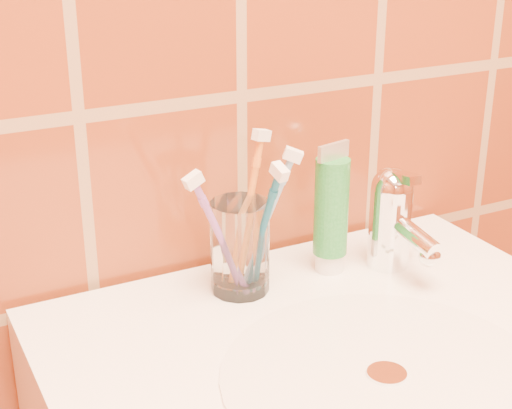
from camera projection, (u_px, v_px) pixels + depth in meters
glass_tumbler at (240, 247)px, 0.83m from camera, size 0.08×0.08×0.10m
toothpaste_tube at (331, 213)px, 0.87m from camera, size 0.04×0.04×0.15m
faucet at (393, 215)px, 0.88m from camera, size 0.05×0.11×0.12m
toothbrush_0 at (262, 230)px, 0.81m from camera, size 0.05×0.14×0.18m
toothbrush_1 at (266, 220)px, 0.83m from camera, size 0.13×0.11×0.17m
toothbrush_2 at (220, 237)px, 0.80m from camera, size 0.10×0.10×0.16m
toothbrush_3 at (248, 210)px, 0.84m from camera, size 0.09×0.08×0.18m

